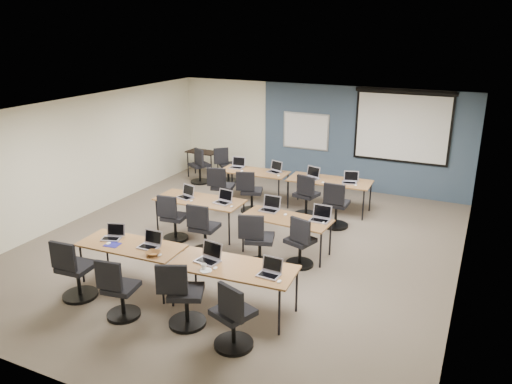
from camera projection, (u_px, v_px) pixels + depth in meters
The scene contains 58 objects.
floor at pixel (242, 246), 9.91m from camera, with size 8.00×9.00×0.02m, color #6B6354.
ceiling at pixel (240, 110), 9.04m from camera, with size 8.00×9.00×0.02m, color white.
wall_back at pixel (317, 135), 13.33m from camera, with size 8.00×0.04×2.70m, color beige.
wall_front at pixel (61, 289), 5.62m from camera, with size 8.00×0.04×2.70m, color beige.
wall_left at pixel (81, 158), 11.09m from camera, with size 0.04×9.00×2.70m, color beige.
wall_right at pixel (467, 213), 7.86m from camera, with size 0.04×9.00×2.70m, color beige.
blue_accent_panel at pixel (363, 140), 12.80m from camera, with size 5.50×0.04×2.70m, color #3D5977.
whiteboard at pixel (306, 131), 13.36m from camera, with size 1.28×0.03×0.98m.
projector_screen at pixel (403, 123), 12.19m from camera, with size 2.40×0.10×1.82m.
training_table_front_left at pixel (131, 247), 8.24m from camera, with size 1.77×0.74×0.73m.
training_table_front_right at pixel (233, 269), 7.50m from camera, with size 1.91×0.80×0.73m.
training_table_mid_left at pixel (200, 201), 10.35m from camera, with size 1.85×0.77×0.73m.
training_table_mid_right at pixel (287, 220), 9.37m from camera, with size 1.68×0.70×0.73m.
training_table_back_left at pixel (254, 173), 12.33m from camera, with size 1.68×0.70×0.73m.
training_table_back_right at pixel (330, 182), 11.62m from camera, with size 1.92×0.80×0.73m.
laptop_0 at pixel (113, 235), 8.44m from camera, with size 0.31×0.27×0.24m.
mouse_0 at pixel (108, 243), 8.23m from camera, with size 0.06×0.10×0.04m, color white.
task_chair_0 at pixel (75, 274), 7.88m from camera, with size 0.56×0.56×1.03m.
laptop_1 at pixel (150, 243), 8.13m from camera, with size 0.33×0.28×0.25m.
mouse_1 at pixel (160, 255), 7.82m from camera, with size 0.06×0.09×0.03m, color white.
task_chair_1 at pixel (119, 294), 7.36m from camera, with size 0.50×0.50×0.99m.
laptop_2 at pixel (209, 257), 7.65m from camera, with size 0.36×0.31×0.27m.
mouse_2 at pixel (215, 268), 7.41m from camera, with size 0.06×0.09×0.03m, color white.
task_chair_2 at pixel (183, 300), 7.16m from camera, with size 0.59×0.55×1.03m.
laptop_3 at pixel (270, 271), 7.22m from camera, with size 0.32×0.27×0.24m.
mouse_3 at pixel (279, 281), 7.02m from camera, with size 0.06×0.09×0.03m, color white.
task_chair_3 at pixel (233, 321), 6.65m from camera, with size 0.57×0.55×1.03m.
laptop_4 at pixel (186, 194), 10.44m from camera, with size 0.33×0.28×0.25m.
mouse_4 at pixel (191, 201), 10.22m from camera, with size 0.06×0.09×0.03m, color white.
task_chair_4 at pixel (173, 221), 10.04m from camera, with size 0.51×0.51×0.99m.
laptop_5 at pixel (224, 200), 10.13m from camera, with size 0.33×0.28×0.25m.
mouse_5 at pixel (232, 206), 9.90m from camera, with size 0.06×0.09×0.03m, color white.
task_chair_5 at pixel (203, 233), 9.46m from camera, with size 0.54×0.54×1.02m.
laptop_6 at pixel (270, 207), 9.72m from camera, with size 0.36×0.30×0.27m.
mouse_6 at pixel (285, 215), 9.48m from camera, with size 0.06×0.10×0.03m, color white.
task_chair_6 at pixel (258, 244), 8.94m from camera, with size 0.58×0.56×1.03m.
laptop_7 at pixel (321, 217), 9.23m from camera, with size 0.35×0.30×0.27m.
mouse_7 at pixel (323, 223), 9.08m from camera, with size 0.06×0.10×0.03m, color white.
task_chair_7 at pixel (300, 246), 8.94m from camera, with size 0.52×0.51×0.99m.
laptop_8 at pixel (237, 165), 12.59m from camera, with size 0.34×0.29×0.26m.
mouse_8 at pixel (242, 171), 12.28m from camera, with size 0.07×0.11×0.04m, color white.
task_chair_8 at pixel (222, 191), 11.79m from camera, with size 0.55×0.55×1.03m.
laptop_9 at pixel (275, 169), 12.23m from camera, with size 0.34×0.29×0.26m.
mouse_9 at pixel (279, 176), 11.91m from camera, with size 0.06×0.10×0.04m, color white.
task_chair_9 at pixel (250, 195), 11.55m from camera, with size 0.55×0.53×1.01m.
laptop_10 at pixel (312, 176), 11.72m from camera, with size 0.35×0.30×0.27m.
mouse_10 at pixel (323, 182), 11.40m from camera, with size 0.06×0.09×0.03m, color white.
task_chair_10 at pixel (306, 199), 11.28m from camera, with size 0.54×0.54×1.02m.
laptop_11 at pixel (350, 180), 11.40m from camera, with size 0.34×0.29×0.26m.
mouse_11 at pixel (356, 185), 11.20m from camera, with size 0.06×0.09×0.03m, color white.
task_chair_11 at pixel (335, 209), 10.67m from camera, with size 0.56×0.56×1.03m.
blue_mousepad at pixel (112, 245), 8.21m from camera, with size 0.25×0.20×0.01m, color navy.
snack_bowl at pixel (153, 253), 7.84m from camera, with size 0.24×0.24×0.06m, color brown.
snack_plate at pixel (206, 270), 7.35m from camera, with size 0.18×0.18×0.01m, color white.
coffee_cup at pixel (204, 267), 7.36m from camera, with size 0.08×0.08×0.07m, color white.
utility_table at pixel (203, 155), 14.17m from camera, with size 0.89×0.49×0.75m.
spare_chair_a at pixel (226, 168), 13.78m from camera, with size 0.58×0.50×0.98m.
spare_chair_b at pixel (200, 169), 13.66m from camera, with size 0.59×0.53×1.01m.
Camera 1 is at (4.12, -8.06, 4.19)m, focal length 35.00 mm.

